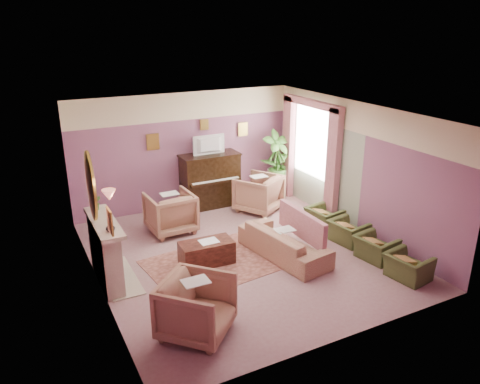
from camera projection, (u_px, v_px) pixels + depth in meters
name	position (u px, v px, depth m)	size (l,w,h in m)	color
floor	(242.00, 254.00, 9.27)	(5.50, 6.00, 0.01)	gray
ceiling	(243.00, 114.00, 8.31)	(5.50, 6.00, 0.01)	white
wall_back	(185.00, 151.00, 11.30)	(5.50, 0.02, 2.80)	#744A6F
wall_front	(345.00, 254.00, 6.28)	(5.50, 0.02, 2.80)	#744A6F
wall_left	(93.00, 213.00, 7.61)	(0.02, 6.00, 2.80)	#744A6F
wall_right	(357.00, 168.00, 9.97)	(0.02, 6.00, 2.80)	#744A6F
picture_rail_band	(184.00, 106.00, 10.92)	(5.50, 0.01, 0.65)	#F2E6B8
stripe_panel	(319.00, 167.00, 11.16)	(0.01, 3.00, 2.15)	#A2AF93
fireplace_surround	(105.00, 253.00, 8.14)	(0.30, 1.40, 1.10)	#BEAF96
fireplace_inset	(112.00, 259.00, 8.23)	(0.18, 0.72, 0.68)	black
fire_ember	(115.00, 268.00, 8.31)	(0.06, 0.54, 0.10)	orange
mantel_shelf	(104.00, 223.00, 7.96)	(0.40, 1.55, 0.07)	#BEAF96
hearth	(119.00, 277.00, 8.41)	(0.55, 1.50, 0.02)	#BEAF96
mirror_frame	(91.00, 186.00, 7.66)	(0.04, 0.72, 1.20)	gold
mirror_glass	(92.00, 186.00, 7.67)	(0.01, 0.60, 1.06)	silver
sconce_shade	(109.00, 195.00, 6.76)	(0.20, 0.20, 0.16)	#FA8C6E
piano	(210.00, 181.00, 11.50)	(1.40, 0.60, 1.30)	black
piano_keyshelf	(216.00, 182.00, 11.19)	(1.30, 0.12, 0.06)	black
piano_keys	(216.00, 181.00, 11.17)	(1.20, 0.08, 0.02)	silver
piano_top	(210.00, 155.00, 11.27)	(1.45, 0.65, 0.04)	black
television	(210.00, 144.00, 11.13)	(0.80, 0.12, 0.48)	black
print_back_left	(153.00, 142.00, 10.81)	(0.30, 0.03, 0.38)	gold
print_back_right	(243.00, 129.00, 11.80)	(0.26, 0.03, 0.34)	gold
print_back_mid	(204.00, 125.00, 11.27)	(0.22, 0.03, 0.26)	gold
print_left_wall	(110.00, 221.00, 6.52)	(0.03, 0.28, 0.36)	gold
window_blind	(313.00, 139.00, 11.14)	(0.03, 1.40, 1.80)	silver
curtain_left	(333.00, 166.00, 10.48)	(0.16, 0.34, 2.60)	#AC6570
curtain_right	(288.00, 147.00, 12.01)	(0.16, 0.34, 2.60)	#AC6570
pelmet	(312.00, 103.00, 10.81)	(0.16, 2.20, 0.16)	#AC6570
mantel_plant	(97.00, 203.00, 8.36)	(0.16, 0.16, 0.28)	#3A7328
mantel_vase	(110.00, 227.00, 7.50)	(0.16, 0.16, 0.16)	#F2E6B8
area_rug	(216.00, 263.00, 8.92)	(2.50, 1.80, 0.01)	#8E5246
coffee_table	(207.00, 253.00, 8.84)	(1.00, 0.50, 0.45)	#3F1B13
table_paper	(209.00, 241.00, 8.78)	(0.35, 0.28, 0.01)	white
sofa	(284.00, 238.00, 9.05)	(0.66, 1.99, 0.80)	#A6795C
sofa_throw	(302.00, 224.00, 9.16)	(0.10, 1.51, 0.55)	#AC6570
floral_armchair_left	(170.00, 210.00, 10.12)	(0.94, 0.94, 0.98)	#A6795C
floral_armchair_right	(258.00, 191.00, 11.25)	(0.94, 0.94, 0.98)	#A6795C
floral_armchair_front	(197.00, 305.00, 6.75)	(0.94, 0.94, 0.98)	#A6795C
olive_chair_a	(408.00, 263.00, 8.29)	(0.51, 0.73, 0.63)	#444F26
olive_chair_b	(376.00, 244.00, 8.97)	(0.51, 0.73, 0.63)	#444F26
olive_chair_c	(348.00, 229.00, 9.66)	(0.51, 0.73, 0.63)	#444F26
olive_chair_d	(324.00, 215.00, 10.34)	(0.51, 0.73, 0.63)	#444F26
side_table	(277.00, 182.00, 12.36)	(0.52, 0.52, 0.70)	silver
side_plant_big	(277.00, 163.00, 12.18)	(0.30, 0.30, 0.34)	#3A7328
side_plant_small	(283.00, 164.00, 12.16)	(0.16, 0.16, 0.28)	#3A7328
palm_pot	(276.00, 191.00, 12.24)	(0.34, 0.34, 0.34)	brown
palm_plant	(277.00, 158.00, 11.93)	(0.76, 0.76, 1.44)	#3A7328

